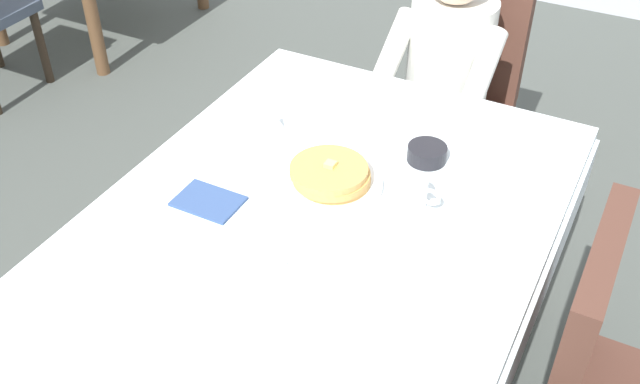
{
  "coord_description": "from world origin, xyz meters",
  "views": [
    {
      "loc": [
        0.66,
        -1.26,
        1.94
      ],
      "look_at": [
        -0.02,
        0.04,
        0.79
      ],
      "focal_mm": 41.23,
      "sensor_mm": 36.0,
      "label": 1
    }
  ],
  "objects_px": {
    "knife_right_of_plate": "(393,211)",
    "diner_person": "(445,68)",
    "plate_breakfast": "(330,184)",
    "syrup_pitcher": "(271,119)",
    "dining_table_main": "(319,244)",
    "cup_coffee": "(413,193)",
    "spoon_near_edge": "(258,257)",
    "chair_diner": "(455,83)",
    "fork_left_of_plate": "(265,170)",
    "bowl_butter": "(427,153)",
    "breakfast_stack": "(331,175)"
  },
  "relations": [
    {
      "from": "spoon_near_edge",
      "to": "syrup_pitcher",
      "type": "bearing_deg",
      "value": 106.66
    },
    {
      "from": "breakfast_stack",
      "to": "fork_left_of_plate",
      "type": "bearing_deg",
      "value": -174.41
    },
    {
      "from": "chair_diner",
      "to": "breakfast_stack",
      "type": "relative_size",
      "value": 4.34
    },
    {
      "from": "breakfast_stack",
      "to": "bowl_butter",
      "type": "bearing_deg",
      "value": 52.37
    },
    {
      "from": "dining_table_main",
      "to": "cup_coffee",
      "type": "height_order",
      "value": "cup_coffee"
    },
    {
      "from": "breakfast_stack",
      "to": "fork_left_of_plate",
      "type": "relative_size",
      "value": 1.19
    },
    {
      "from": "cup_coffee",
      "to": "syrup_pitcher",
      "type": "xyz_separation_m",
      "value": [
        -0.5,
        0.14,
        -0.01
      ]
    },
    {
      "from": "plate_breakfast",
      "to": "knife_right_of_plate",
      "type": "distance_m",
      "value": 0.19
    },
    {
      "from": "chair_diner",
      "to": "spoon_near_edge",
      "type": "relative_size",
      "value": 6.2
    },
    {
      "from": "syrup_pitcher",
      "to": "fork_left_of_plate",
      "type": "bearing_deg",
      "value": -64.76
    },
    {
      "from": "chair_diner",
      "to": "syrup_pitcher",
      "type": "bearing_deg",
      "value": 71.77
    },
    {
      "from": "diner_person",
      "to": "knife_right_of_plate",
      "type": "relative_size",
      "value": 5.6
    },
    {
      "from": "bowl_butter",
      "to": "knife_right_of_plate",
      "type": "height_order",
      "value": "bowl_butter"
    },
    {
      "from": "bowl_butter",
      "to": "fork_left_of_plate",
      "type": "distance_m",
      "value": 0.45
    },
    {
      "from": "dining_table_main",
      "to": "diner_person",
      "type": "xyz_separation_m",
      "value": [
        -0.02,
        1.01,
        0.02
      ]
    },
    {
      "from": "cup_coffee",
      "to": "knife_right_of_plate",
      "type": "distance_m",
      "value": 0.07
    },
    {
      "from": "bowl_butter",
      "to": "syrup_pitcher",
      "type": "height_order",
      "value": "syrup_pitcher"
    },
    {
      "from": "plate_breakfast",
      "to": "breakfast_stack",
      "type": "height_order",
      "value": "breakfast_stack"
    },
    {
      "from": "plate_breakfast",
      "to": "spoon_near_edge",
      "type": "distance_m",
      "value": 0.32
    },
    {
      "from": "fork_left_of_plate",
      "to": "spoon_near_edge",
      "type": "xyz_separation_m",
      "value": [
        0.16,
        -0.3,
        0.0
      ]
    },
    {
      "from": "dining_table_main",
      "to": "plate_breakfast",
      "type": "height_order",
      "value": "plate_breakfast"
    },
    {
      "from": "diner_person",
      "to": "cup_coffee",
      "type": "xyz_separation_m",
      "value": [
        0.21,
        -0.86,
        0.11
      ]
    },
    {
      "from": "cup_coffee",
      "to": "dining_table_main",
      "type": "bearing_deg",
      "value": -141.83
    },
    {
      "from": "syrup_pitcher",
      "to": "spoon_near_edge",
      "type": "distance_m",
      "value": 0.55
    },
    {
      "from": "chair_diner",
      "to": "diner_person",
      "type": "height_order",
      "value": "diner_person"
    },
    {
      "from": "chair_diner",
      "to": "bowl_butter",
      "type": "relative_size",
      "value": 8.45
    },
    {
      "from": "plate_breakfast",
      "to": "syrup_pitcher",
      "type": "relative_size",
      "value": 3.5
    },
    {
      "from": "dining_table_main",
      "to": "syrup_pitcher",
      "type": "relative_size",
      "value": 19.05
    },
    {
      "from": "dining_table_main",
      "to": "syrup_pitcher",
      "type": "distance_m",
      "value": 0.44
    },
    {
      "from": "fork_left_of_plate",
      "to": "dining_table_main",
      "type": "bearing_deg",
      "value": -109.97
    },
    {
      "from": "cup_coffee",
      "to": "spoon_near_edge",
      "type": "height_order",
      "value": "cup_coffee"
    },
    {
      "from": "plate_breakfast",
      "to": "bowl_butter",
      "type": "height_order",
      "value": "bowl_butter"
    },
    {
      "from": "cup_coffee",
      "to": "fork_left_of_plate",
      "type": "bearing_deg",
      "value": -173.75
    },
    {
      "from": "plate_breakfast",
      "to": "fork_left_of_plate",
      "type": "height_order",
      "value": "plate_breakfast"
    },
    {
      "from": "plate_breakfast",
      "to": "diner_person",
      "type": "bearing_deg",
      "value": 89.27
    },
    {
      "from": "dining_table_main",
      "to": "fork_left_of_plate",
      "type": "relative_size",
      "value": 8.47
    },
    {
      "from": "diner_person",
      "to": "plate_breakfast",
      "type": "distance_m",
      "value": 0.89
    },
    {
      "from": "diner_person",
      "to": "knife_right_of_plate",
      "type": "distance_m",
      "value": 0.93
    },
    {
      "from": "breakfast_stack",
      "to": "bowl_butter",
      "type": "height_order",
      "value": "breakfast_stack"
    },
    {
      "from": "plate_breakfast",
      "to": "breakfast_stack",
      "type": "xyz_separation_m",
      "value": [
        0.0,
        -0.0,
        0.03
      ]
    },
    {
      "from": "cup_coffee",
      "to": "knife_right_of_plate",
      "type": "bearing_deg",
      "value": -127.18
    },
    {
      "from": "bowl_butter",
      "to": "dining_table_main",
      "type": "bearing_deg",
      "value": -112.95
    },
    {
      "from": "plate_breakfast",
      "to": "fork_left_of_plate",
      "type": "relative_size",
      "value": 1.56
    },
    {
      "from": "chair_diner",
      "to": "plate_breakfast",
      "type": "height_order",
      "value": "chair_diner"
    },
    {
      "from": "dining_table_main",
      "to": "diner_person",
      "type": "distance_m",
      "value": 1.01
    },
    {
      "from": "spoon_near_edge",
      "to": "diner_person",
      "type": "bearing_deg",
      "value": 77.8
    },
    {
      "from": "breakfast_stack",
      "to": "spoon_near_edge",
      "type": "distance_m",
      "value": 0.33
    },
    {
      "from": "knife_right_of_plate",
      "to": "diner_person",
      "type": "bearing_deg",
      "value": 16.83
    },
    {
      "from": "dining_table_main",
      "to": "cup_coffee",
      "type": "distance_m",
      "value": 0.28
    },
    {
      "from": "knife_right_of_plate",
      "to": "chair_diner",
      "type": "bearing_deg",
      "value": 15.23
    }
  ]
}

